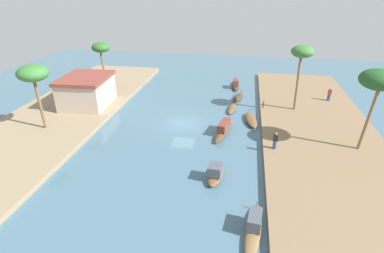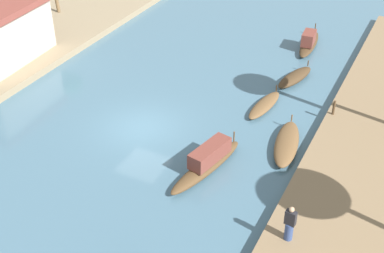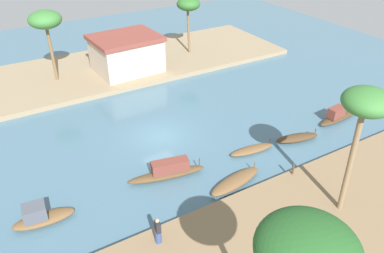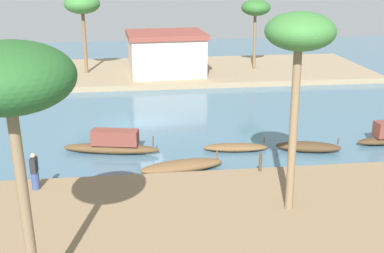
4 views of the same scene
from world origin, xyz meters
TOP-DOWN VIEW (x-y plane):
  - river_water at (0.00, 0.00)m, footprint 70.98×70.98m
  - sampan_downstream_large at (1.70, -7.53)m, footprint 4.29×1.92m
  - sampan_midstream at (13.84, -5.18)m, footprint 4.68×1.35m
  - sampan_foreground at (8.73, -5.77)m, footprint 3.59×1.78m
  - sampan_open_hull at (-1.72, -4.71)m, footprint 5.27×1.95m
  - sampan_upstream_small at (4.85, -5.20)m, footprint 3.56×1.25m
  - person_by_mooring at (-4.82, -9.66)m, footprint 0.37×0.46m
  - mooring_post at (5.20, -8.97)m, footprint 0.14×0.14m

SIDE VIEW (x-z plane):
  - river_water at x=0.00m, z-range 0.00..0.00m
  - sampan_upstream_small at x=4.85m, z-range -0.19..0.60m
  - sampan_downstream_large at x=1.70m, z-range -0.17..0.70m
  - sampan_foreground at x=8.73m, z-range -0.15..0.69m
  - sampan_midstream at x=13.84m, z-range -0.22..1.10m
  - sampan_open_hull at x=-1.72m, z-range -0.14..1.16m
  - mooring_post at x=5.20m, z-range 0.45..1.28m
  - person_by_mooring at x=-4.82m, z-range 0.38..2.02m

